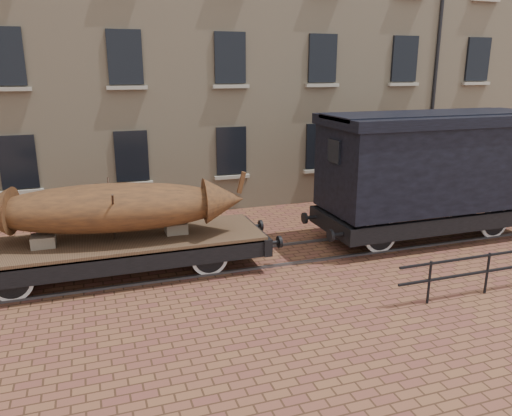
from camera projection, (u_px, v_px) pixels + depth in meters
name	position (u px, v px, depth m)	size (l,w,h in m)	color
ground	(247.00, 260.00, 13.68)	(90.00, 90.00, 0.00)	brown
warehouse_cream	(242.00, 22.00, 21.81)	(40.00, 10.19, 14.00)	#C5AF8C
rail_track	(247.00, 259.00, 13.67)	(30.00, 1.52, 0.06)	#59595E
flatcar_wagon	(113.00, 247.00, 12.38)	(8.36, 2.27, 1.26)	brown
iron_boat	(112.00, 207.00, 12.11)	(6.60, 2.52, 1.59)	brown
goods_van	(430.00, 161.00, 14.81)	(7.39, 2.69, 3.82)	black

